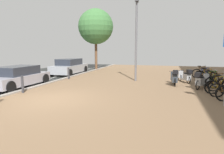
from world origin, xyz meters
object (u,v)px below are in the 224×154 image
object	(u,v)px
scooter_near	(201,81)
bicycle_rack_04	(218,83)
bicycle_rack_03	(220,85)
bicycle_rack_10	(202,73)
bicycle_rack_01	(224,90)
bicycle_rack_02	(219,87)
parked_car_near	(18,77)
scooter_mid	(174,78)
street_tree	(96,27)
bicycle_rack_06	(213,79)
scooter_far	(186,76)
bicycle_rack_05	(211,80)
bollard_far	(69,73)
lamp_post	(136,36)
bollard_near	(23,84)
parked_car_far	(69,67)
bicycle_rack_09	(203,75)
bicycle_rack_08	(205,76)
bicycle_rack_07	(207,77)

from	to	relation	value
scooter_near	bicycle_rack_04	bearing A→B (deg)	10.50
bicycle_rack_03	bicycle_rack_10	size ratio (longest dim) A/B	0.88
bicycle_rack_01	bicycle_rack_03	xyz separation A→B (m)	(0.14, 1.44, -0.01)
bicycle_rack_02	bicycle_rack_04	xyz separation A→B (m)	(0.26, 1.44, -0.00)
parked_car_near	bicycle_rack_03	bearing A→B (deg)	9.57
scooter_mid	street_tree	world-z (taller)	street_tree
bicycle_rack_06	bicycle_rack_01	bearing A→B (deg)	-93.42
scooter_mid	scooter_near	bearing A→B (deg)	-23.61
bicycle_rack_04	street_tree	size ratio (longest dim) A/B	0.21
scooter_far	bicycle_rack_06	bearing A→B (deg)	-9.24
bicycle_rack_02	bicycle_rack_06	distance (m)	2.89
bicycle_rack_05	scooter_mid	bearing A→B (deg)	-172.82
bollard_far	bicycle_rack_06	bearing A→B (deg)	2.62
scooter_mid	lamp_post	bearing A→B (deg)	156.76
lamp_post	street_tree	bearing A→B (deg)	129.90
bicycle_rack_02	bicycle_rack_03	size ratio (longest dim) A/B	1.12
bicycle_rack_10	bicycle_rack_01	bearing A→B (deg)	-90.00
bicycle_rack_01	scooter_near	distance (m)	2.11
bicycle_rack_01	scooter_far	bearing A→B (deg)	109.45
bicycle_rack_02	lamp_post	world-z (taller)	lamp_post
bicycle_rack_03	bicycle_rack_04	world-z (taller)	bicycle_rack_04
bicycle_rack_01	scooter_near	world-z (taller)	scooter_near
lamp_post	bollard_near	bearing A→B (deg)	-132.08
parked_car_far	bicycle_rack_05	bearing A→B (deg)	-15.31
bicycle_rack_09	scooter_near	distance (m)	3.83
bicycle_rack_05	bicycle_rack_06	size ratio (longest dim) A/B	1.14
bicycle_rack_06	bicycle_rack_08	xyz separation A→B (m)	(-0.18, 1.44, 0.02)
street_tree	bollard_near	distance (m)	12.46
bicycle_rack_09	bicycle_rack_08	bearing A→B (deg)	-88.50
bicycle_rack_05	scooter_near	size ratio (longest dim) A/B	0.89
bicycle_rack_08	bicycle_rack_10	xyz separation A→B (m)	(-0.03, 1.44, 0.00)
bicycle_rack_02	bicycle_rack_06	size ratio (longest dim) A/B	1.10
bicycle_rack_04	bicycle_rack_09	bearing A→B (deg)	93.35
bicycle_rack_02	bicycle_rack_07	bearing A→B (deg)	89.30
bicycle_rack_01	street_tree	xyz separation A→B (m)	(-9.97, 10.04, 4.20)
bicycle_rack_08	bicycle_rack_04	bearing A→B (deg)	-86.18
bicycle_rack_05	scooter_mid	xyz separation A→B (m)	(-2.11, -0.27, 0.10)
lamp_post	scooter_far	bearing A→B (deg)	2.37
bicycle_rack_01	parked_car_far	size ratio (longest dim) A/B	0.32
bicycle_rack_10	street_tree	world-z (taller)	street_tree
bicycle_rack_09	bollard_near	world-z (taller)	bicycle_rack_09
bicycle_rack_06	scooter_far	bearing A→B (deg)	170.76
scooter_far	bollard_near	xyz separation A→B (m)	(-8.23, -5.57, 0.02)
bicycle_rack_02	parked_car_near	distance (m)	11.01
bicycle_rack_06	bollard_near	world-z (taller)	bicycle_rack_06
bicycle_rack_09	street_tree	size ratio (longest dim) A/B	0.20
bicycle_rack_02	bollard_far	world-z (taller)	bicycle_rack_02
bicycle_rack_05	bicycle_rack_08	world-z (taller)	bicycle_rack_05
bicycle_rack_04	scooter_mid	world-z (taller)	scooter_mid
street_tree	scooter_mid	bearing A→B (deg)	-43.39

